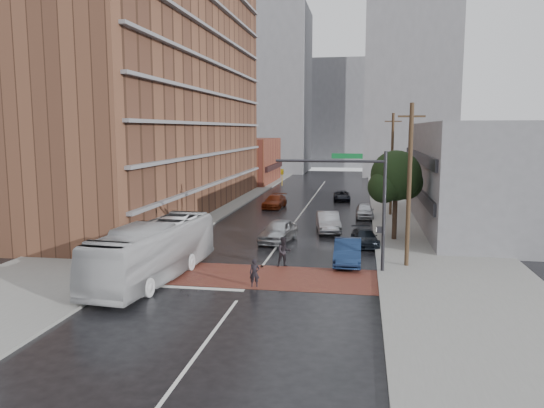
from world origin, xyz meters
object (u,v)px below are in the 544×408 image
(transit_bus, at_px, (154,251))
(car_travel_a, at_px, (278,231))
(pedestrian_a, at_px, (255,273))
(car_travel_b, at_px, (328,222))
(car_parked_near, at_px, (348,252))
(pedestrian_b, at_px, (284,252))
(car_parked_far, at_px, (365,211))
(car_travel_c, at_px, (275,201))
(suv_travel, at_px, (342,196))
(car_parked_mid, at_px, (365,237))

(transit_bus, height_order, car_travel_a, transit_bus)
(transit_bus, bearing_deg, pedestrian_a, -0.14)
(transit_bus, relative_size, car_travel_a, 2.36)
(car_travel_b, relative_size, car_parked_near, 1.05)
(pedestrian_b, distance_m, car_parked_near, 4.09)
(car_travel_b, bearing_deg, car_parked_far, 59.57)
(car_travel_b, bearing_deg, car_travel_c, 108.78)
(car_parked_far, bearing_deg, pedestrian_b, -105.40)
(car_travel_a, bearing_deg, car_travel_c, 109.33)
(pedestrian_b, height_order, car_parked_near, pedestrian_b)
(car_travel_a, xyz_separation_m, suv_travel, (3.79, 24.39, -0.27))
(transit_bus, height_order, car_parked_mid, transit_bus)
(pedestrian_a, xyz_separation_m, suv_travel, (3.25, 35.98, -0.18))
(pedestrian_b, height_order, suv_travel, pedestrian_b)
(car_parked_mid, bearing_deg, pedestrian_b, -134.96)
(suv_travel, distance_m, car_parked_near, 30.18)
(car_travel_b, height_order, car_travel_c, car_travel_b)
(car_travel_b, xyz_separation_m, car_travel_c, (-6.62, 12.72, -0.13))
(car_parked_mid, height_order, car_parked_far, car_parked_far)
(car_parked_near, bearing_deg, pedestrian_a, -129.99)
(pedestrian_a, xyz_separation_m, pedestrian_b, (0.94, 4.50, 0.17))
(suv_travel, xyz_separation_m, car_parked_mid, (2.65, -24.48, 0.01))
(transit_bus, relative_size, car_travel_c, 2.44)
(car_travel_a, bearing_deg, car_parked_near, -38.14)
(transit_bus, distance_m, car_parked_near, 11.99)
(transit_bus, relative_size, car_parked_near, 2.46)
(transit_bus, xyz_separation_m, car_travel_b, (8.79, 15.73, -0.80))
(pedestrian_a, distance_m, suv_travel, 36.12)
(car_travel_c, bearing_deg, pedestrian_b, -74.00)
(car_travel_a, distance_m, car_travel_b, 5.78)
(car_travel_a, xyz_separation_m, car_parked_far, (6.44, 12.19, -0.13))
(pedestrian_a, xyz_separation_m, car_parked_mid, (5.90, 11.50, -0.17))
(car_travel_a, distance_m, car_parked_mid, 6.44)
(pedestrian_b, distance_m, car_parked_far, 19.90)
(transit_bus, distance_m, car_travel_b, 18.04)
(pedestrian_b, bearing_deg, car_travel_b, 58.10)
(car_travel_b, distance_m, car_parked_near, 10.57)
(pedestrian_a, bearing_deg, car_parked_near, 40.71)
(transit_bus, relative_size, car_travel_b, 2.33)
(pedestrian_a, distance_m, car_parked_near, 7.56)
(pedestrian_a, relative_size, car_parked_near, 0.32)
(car_parked_far, bearing_deg, pedestrian_a, -104.89)
(transit_bus, distance_m, pedestrian_a, 5.98)
(pedestrian_b, relative_size, car_parked_near, 0.39)
(car_travel_a, relative_size, car_travel_c, 1.04)
(car_travel_a, bearing_deg, car_travel_b, 62.47)
(car_travel_b, bearing_deg, car_parked_mid, -66.33)
(car_travel_a, height_order, suv_travel, car_travel_a)
(car_travel_c, bearing_deg, car_parked_near, -64.55)
(car_parked_mid, bearing_deg, car_parked_far, 80.34)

